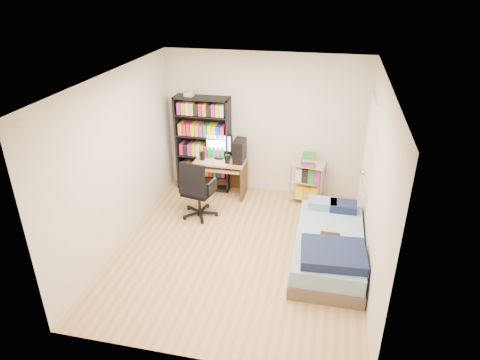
% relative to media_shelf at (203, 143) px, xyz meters
% --- Properties ---
extents(room, '(3.58, 4.08, 2.58)m').
position_rel_media_shelf_xyz_m(room, '(1.08, -1.84, 0.36)').
color(room, tan).
rests_on(room, ground).
extents(media_shelf, '(0.97, 0.32, 1.80)m').
position_rel_media_shelf_xyz_m(media_shelf, '(0.00, 0.00, 0.00)').
color(media_shelf, black).
rests_on(media_shelf, room).
extents(computer_desk, '(0.89, 0.52, 1.12)m').
position_rel_media_shelf_xyz_m(computer_desk, '(0.45, -0.16, -0.28)').
color(computer_desk, tan).
rests_on(computer_desk, room).
extents(office_chair, '(0.70, 0.70, 1.00)m').
position_rel_media_shelf_xyz_m(office_chair, '(0.20, -1.05, -0.57)').
color(office_chair, black).
rests_on(office_chair, room).
extents(wire_cart, '(0.61, 0.48, 0.89)m').
position_rel_media_shelf_xyz_m(wire_cart, '(1.91, -0.13, -0.31)').
color(wire_cart, silver).
rests_on(wire_cart, room).
extents(bed, '(0.94, 1.89, 0.54)m').
position_rel_media_shelf_xyz_m(bed, '(2.34, -1.82, -0.65)').
color(bed, brown).
rests_on(bed, room).
extents(door, '(0.12, 0.80, 2.00)m').
position_rel_media_shelf_xyz_m(door, '(2.80, -0.49, 0.11)').
color(door, white).
rests_on(door, room).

